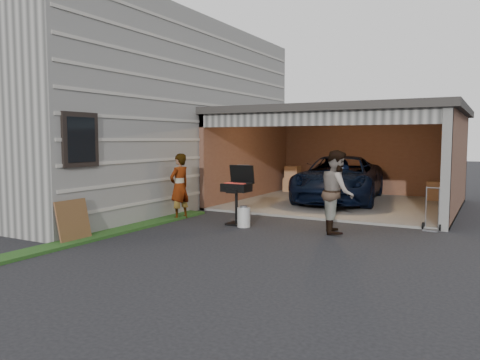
% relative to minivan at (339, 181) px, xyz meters
% --- Properties ---
extents(ground, '(80.00, 80.00, 0.00)m').
position_rel_minivan_xyz_m(ground, '(-0.53, -6.90, -0.71)').
color(ground, black).
rests_on(ground, ground).
extents(house, '(7.00, 11.00, 5.50)m').
position_rel_minivan_xyz_m(house, '(-6.53, -2.90, 2.04)').
color(house, '#474744').
rests_on(house, ground).
extents(groundcover_strip, '(0.50, 8.00, 0.06)m').
position_rel_minivan_xyz_m(groundcover_strip, '(-2.78, -7.90, -0.68)').
color(groundcover_strip, '#193814').
rests_on(groundcover_strip, ground).
extents(garage, '(6.80, 6.30, 2.90)m').
position_rel_minivan_xyz_m(garage, '(0.23, -0.11, 1.16)').
color(garage, '#605E59').
rests_on(garage, ground).
extents(minivan, '(3.03, 5.37, 1.42)m').
position_rel_minivan_xyz_m(minivan, '(0.00, 0.00, 0.00)').
color(minivan, black).
rests_on(minivan, ground).
extents(woman, '(0.49, 0.66, 1.65)m').
position_rel_minivan_xyz_m(woman, '(-2.63, -4.89, 0.12)').
color(woman, silver).
rests_on(woman, ground).
extents(man, '(0.95, 1.06, 1.78)m').
position_rel_minivan_xyz_m(man, '(1.35, -4.67, 0.18)').
color(man, '#4F241F').
rests_on(man, ground).
extents(bbq_grill, '(0.63, 0.55, 1.40)m').
position_rel_minivan_xyz_m(bbq_grill, '(-0.99, -4.87, 0.12)').
color(bbq_grill, black).
rests_on(bbq_grill, ground).
extents(propane_tank, '(0.39, 0.39, 0.45)m').
position_rel_minivan_xyz_m(propane_tank, '(-0.70, -5.06, -0.48)').
color(propane_tank, '#B8B7B3').
rests_on(propane_tank, ground).
extents(plywood_panel, '(0.21, 0.75, 0.83)m').
position_rel_minivan_xyz_m(plywood_panel, '(-2.87, -8.06, -0.29)').
color(plywood_panel, '#523A1C').
rests_on(plywood_panel, ground).
extents(hand_truck, '(0.41, 0.31, 0.97)m').
position_rel_minivan_xyz_m(hand_truck, '(3.12, -3.43, -0.52)').
color(hand_truck, gray).
rests_on(hand_truck, ground).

